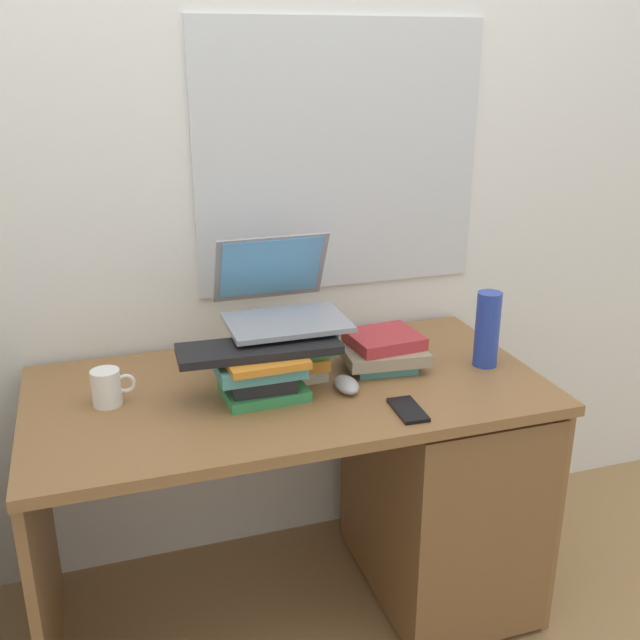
{
  "coord_description": "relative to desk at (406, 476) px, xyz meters",
  "views": [
    {
      "loc": [
        -0.48,
        -1.76,
        1.61
      ],
      "look_at": [
        0.09,
        -0.0,
        0.93
      ],
      "focal_mm": 41.45,
      "sensor_mm": 36.0,
      "label": 1
    }
  ],
  "objects": [
    {
      "name": "water_bottle",
      "position": [
        0.23,
        -0.02,
        0.45
      ],
      "size": [
        0.07,
        0.07,
        0.22
      ],
      "primitive_type": "cylinder",
      "color": "#263FA5",
      "rests_on": "desk"
    },
    {
      "name": "keyboard",
      "position": [
        -0.44,
        -0.01,
        0.47
      ],
      "size": [
        0.43,
        0.16,
        0.02
      ],
      "primitive_type": "cube",
      "rotation": [
        0.0,
        0.0,
        -0.04
      ],
      "color": "black",
      "rests_on": "book_stack_keyboard_riser"
    },
    {
      "name": "cell_phone",
      "position": [
        -0.11,
        -0.22,
        0.34
      ],
      "size": [
        0.07,
        0.14,
        0.01
      ],
      "primitive_type": "cube",
      "rotation": [
        0.0,
        0.0,
        -0.05
      ],
      "color": "black",
      "rests_on": "desk"
    },
    {
      "name": "ground_plane",
      "position": [
        -0.35,
        0.03,
        -0.41
      ],
      "size": [
        6.0,
        6.0,
        0.0
      ],
      "primitive_type": "plane",
      "color": "#9E7A4C"
    },
    {
      "name": "book_stack_side",
      "position": [
        -0.06,
        0.06,
        0.39
      ],
      "size": [
        0.25,
        0.21,
        0.1
      ],
      "color": "teal",
      "rests_on": "desk"
    },
    {
      "name": "book_stack_keyboard_riser",
      "position": [
        -0.44,
        -0.02,
        0.4
      ],
      "size": [
        0.23,
        0.2,
        0.12
      ],
      "color": "#338C4C",
      "rests_on": "desk"
    },
    {
      "name": "wall_back",
      "position": [
        -0.35,
        0.43,
        0.89
      ],
      "size": [
        6.0,
        0.06,
        2.6
      ],
      "color": "white",
      "rests_on": "ground"
    },
    {
      "name": "computer_mouse",
      "position": [
        -0.21,
        -0.05,
        0.36
      ],
      "size": [
        0.06,
        0.1,
        0.04
      ],
      "primitive_type": "ellipsoid",
      "color": "#A5A8AD",
      "rests_on": "desk"
    },
    {
      "name": "desk",
      "position": [
        0.0,
        0.0,
        0.0
      ],
      "size": [
        1.39,
        0.71,
        0.75
      ],
      "color": "olive",
      "rests_on": "ground"
    },
    {
      "name": "mug",
      "position": [
        -0.82,
        0.06,
        0.39
      ],
      "size": [
        0.11,
        0.07,
        0.1
      ],
      "color": "white",
      "rests_on": "desk"
    },
    {
      "name": "laptop",
      "position": [
        -0.34,
        0.15,
        0.55
      ],
      "size": [
        0.32,
        0.33,
        0.22
      ],
      "color": "gray",
      "rests_on": "book_stack_tall"
    },
    {
      "name": "book_stack_tall",
      "position": [
        -0.33,
        0.08,
        0.42
      ],
      "size": [
        0.24,
        0.18,
        0.16
      ],
      "color": "beige",
      "rests_on": "desk"
    }
  ]
}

